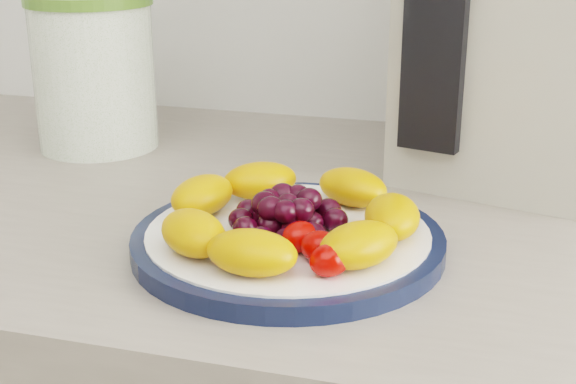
# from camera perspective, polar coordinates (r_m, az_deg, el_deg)

# --- Properties ---
(plate_rim) EXTENTS (0.25, 0.25, 0.01)m
(plate_rim) POSITION_cam_1_polar(r_m,az_deg,el_deg) (0.64, 0.00, -3.56)
(plate_rim) COLOR #0F1833
(plate_rim) RESTS_ON counter
(plate_face) EXTENTS (0.23, 0.23, 0.02)m
(plate_face) POSITION_cam_1_polar(r_m,az_deg,el_deg) (0.64, 0.00, -3.48)
(plate_face) COLOR white
(plate_face) RESTS_ON counter
(canister) EXTENTS (0.17, 0.17, 0.16)m
(canister) POSITION_cam_1_polar(r_m,az_deg,el_deg) (0.93, -13.58, 7.93)
(canister) COLOR #3F6915
(canister) RESTS_ON counter
(appliance_body) EXTENTS (0.25, 0.30, 0.33)m
(appliance_body) POSITION_cam_1_polar(r_m,az_deg,el_deg) (0.86, 16.78, 12.36)
(appliance_body) COLOR #B6B09F
(appliance_body) RESTS_ON counter
(appliance_panel) EXTENTS (0.06, 0.03, 0.24)m
(appliance_panel) POSITION_cam_1_polar(r_m,az_deg,el_deg) (0.74, 10.54, 12.16)
(appliance_panel) COLOR black
(appliance_panel) RESTS_ON appliance_body
(fruit_plate) EXTENTS (0.22, 0.21, 0.03)m
(fruit_plate) POSITION_cam_1_polar(r_m,az_deg,el_deg) (0.63, 0.11, -1.70)
(fruit_plate) COLOR orange
(fruit_plate) RESTS_ON plate_face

